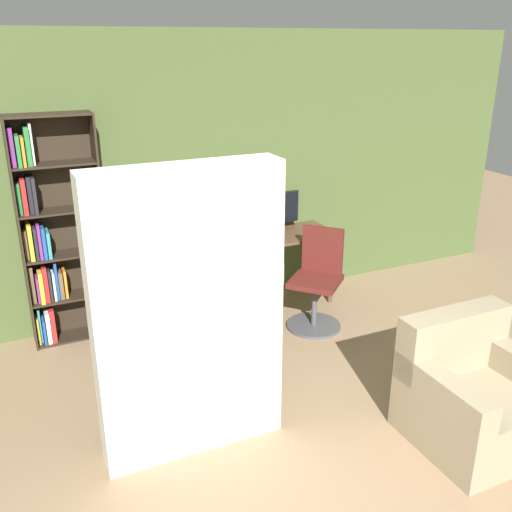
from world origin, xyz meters
TOP-DOWN VIEW (x-y plane):
  - wall_back at (0.00, 3.24)m, footprint 8.00×0.06m
  - desk at (0.95, 2.93)m, footprint 1.24×0.56m
  - monitor at (0.95, 3.07)m, footprint 0.68×0.26m
  - office_chair at (1.10, 2.33)m, footprint 0.62×0.62m
  - bookshelf at (-1.14, 3.10)m, footprint 0.70×0.29m
  - mattress_near at (-0.53, 1.17)m, footprint 1.21×0.24m
  - armchair at (1.23, 0.45)m, footprint 0.85×0.80m

SIDE VIEW (x-z plane):
  - armchair at x=1.23m, z-range -0.11..0.74m
  - office_chair at x=1.10m, z-range -0.08..0.87m
  - desk at x=0.95m, z-range 0.26..1.02m
  - monitor at x=0.95m, z-range 0.76..1.16m
  - mattress_near at x=-0.53m, z-range 0.00..1.93m
  - bookshelf at x=-1.14m, z-range -0.03..2.01m
  - wall_back at x=0.00m, z-range 0.00..2.70m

